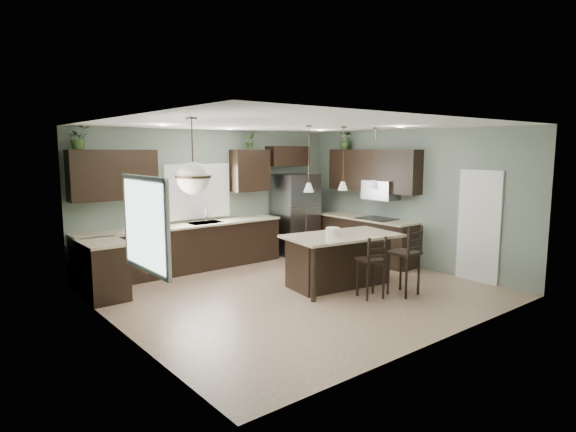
# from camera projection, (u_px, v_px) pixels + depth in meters

# --- Properties ---
(ground) EXTENTS (6.00, 6.00, 0.00)m
(ground) POSITION_uv_depth(u_px,v_px,m) (298.00, 292.00, 8.20)
(ground) COLOR #9E8466
(ground) RESTS_ON ground
(pantry_door) EXTENTS (0.04, 0.82, 2.04)m
(pantry_door) POSITION_uv_depth(u_px,v_px,m) (479.00, 226.00, 8.71)
(pantry_door) COLOR white
(pantry_door) RESTS_ON ground
(window_back) EXTENTS (1.35, 0.02, 1.00)m
(window_back) POSITION_uv_depth(u_px,v_px,m) (198.00, 191.00, 9.85)
(window_back) COLOR white
(window_back) RESTS_ON room_shell
(window_left) EXTENTS (0.02, 1.10, 1.00)m
(window_left) POSITION_uv_depth(u_px,v_px,m) (144.00, 225.00, 5.51)
(window_left) COLOR white
(window_left) RESTS_ON room_shell
(left_return_cabs) EXTENTS (0.60, 0.90, 0.90)m
(left_return_cabs) POSITION_uv_depth(u_px,v_px,m) (103.00, 271.00, 7.77)
(left_return_cabs) COLOR black
(left_return_cabs) RESTS_ON ground
(left_return_countertop) EXTENTS (0.66, 0.96, 0.04)m
(left_return_countertop) POSITION_uv_depth(u_px,v_px,m) (103.00, 243.00, 7.72)
(left_return_countertop) COLOR #C6B496
(left_return_countertop) RESTS_ON left_return_cabs
(back_lower_cabs) EXTENTS (4.20, 0.60, 0.90)m
(back_lower_cabs) POSITION_uv_depth(u_px,v_px,m) (186.00, 249.00, 9.50)
(back_lower_cabs) COLOR black
(back_lower_cabs) RESTS_ON ground
(back_countertop) EXTENTS (4.20, 0.66, 0.04)m
(back_countertop) POSITION_uv_depth(u_px,v_px,m) (185.00, 226.00, 9.42)
(back_countertop) COLOR #C6B496
(back_countertop) RESTS_ON back_lower_cabs
(sink_inset) EXTENTS (0.70, 0.45, 0.01)m
(sink_inset) POSITION_uv_depth(u_px,v_px,m) (206.00, 223.00, 9.70)
(sink_inset) COLOR gray
(sink_inset) RESTS_ON back_countertop
(faucet) EXTENTS (0.02, 0.02, 0.28)m
(faucet) POSITION_uv_depth(u_px,v_px,m) (206.00, 216.00, 9.65)
(faucet) COLOR silver
(faucet) RESTS_ON back_countertop
(back_upper_left) EXTENTS (1.55, 0.34, 0.90)m
(back_upper_left) POSITION_uv_depth(u_px,v_px,m) (114.00, 175.00, 8.58)
(back_upper_left) COLOR black
(back_upper_left) RESTS_ON room_shell
(back_upper_right) EXTENTS (0.85, 0.34, 0.90)m
(back_upper_right) POSITION_uv_depth(u_px,v_px,m) (250.00, 170.00, 10.42)
(back_upper_right) COLOR black
(back_upper_right) RESTS_ON room_shell
(fridge_header) EXTENTS (1.05, 0.34, 0.45)m
(fridge_header) POSITION_uv_depth(u_px,v_px,m) (288.00, 156.00, 11.03)
(fridge_header) COLOR black
(fridge_header) RESTS_ON room_shell
(right_lower_cabs) EXTENTS (0.60, 2.35, 0.90)m
(right_lower_cabs) POSITION_uv_depth(u_px,v_px,m) (367.00, 240.00, 10.49)
(right_lower_cabs) COLOR black
(right_lower_cabs) RESTS_ON ground
(right_countertop) EXTENTS (0.66, 2.35, 0.04)m
(right_countertop) POSITION_uv_depth(u_px,v_px,m) (367.00, 218.00, 10.41)
(right_countertop) COLOR #C6B496
(right_countertop) RESTS_ON right_lower_cabs
(cooktop) EXTENTS (0.58, 0.75, 0.02)m
(cooktop) POSITION_uv_depth(u_px,v_px,m) (377.00, 219.00, 10.20)
(cooktop) COLOR black
(cooktop) RESTS_ON right_countertop
(wall_oven_front) EXTENTS (0.01, 0.72, 0.60)m
(wall_oven_front) POSITION_uv_depth(u_px,v_px,m) (367.00, 243.00, 10.09)
(wall_oven_front) COLOR gray
(wall_oven_front) RESTS_ON right_lower_cabs
(right_upper_cabs) EXTENTS (0.34, 2.35, 0.90)m
(right_upper_cabs) POSITION_uv_depth(u_px,v_px,m) (373.00, 171.00, 10.36)
(right_upper_cabs) COLOR black
(right_upper_cabs) RESTS_ON room_shell
(microwave) EXTENTS (0.40, 0.75, 0.40)m
(microwave) POSITION_uv_depth(u_px,v_px,m) (381.00, 190.00, 10.17)
(microwave) COLOR gray
(microwave) RESTS_ON right_upper_cabs
(refrigerator) EXTENTS (0.90, 0.74, 1.85)m
(refrigerator) POSITION_uv_depth(u_px,v_px,m) (296.00, 214.00, 11.01)
(refrigerator) COLOR gray
(refrigerator) RESTS_ON ground
(kitchen_island) EXTENTS (2.12, 1.40, 0.92)m
(kitchen_island) POSITION_uv_depth(u_px,v_px,m) (342.00, 260.00, 8.47)
(kitchen_island) COLOR black
(kitchen_island) RESTS_ON ground
(serving_dish) EXTENTS (0.24, 0.24, 0.14)m
(serving_dish) POSITION_uv_depth(u_px,v_px,m) (333.00, 232.00, 8.30)
(serving_dish) COLOR silver
(serving_dish) RESTS_ON kitchen_island
(bar_stool_center) EXTENTS (0.47, 0.47, 1.03)m
(bar_stool_center) POSITION_uv_depth(u_px,v_px,m) (371.00, 267.00, 7.80)
(bar_stool_center) COLOR black
(bar_stool_center) RESTS_ON ground
(bar_stool_right) EXTENTS (0.46, 0.46, 1.17)m
(bar_stool_right) POSITION_uv_depth(u_px,v_px,m) (404.00, 260.00, 7.94)
(bar_stool_right) COLOR black
(bar_stool_right) RESTS_ON ground
(pendant_left) EXTENTS (0.17, 0.17, 1.10)m
(pendant_left) POSITION_uv_depth(u_px,v_px,m) (309.00, 159.00, 7.87)
(pendant_left) COLOR white
(pendant_left) RESTS_ON room_shell
(pendant_center) EXTENTS (0.17, 0.17, 1.10)m
(pendant_center) POSITION_uv_depth(u_px,v_px,m) (343.00, 158.00, 8.22)
(pendant_center) COLOR silver
(pendant_center) RESTS_ON room_shell
(pendant_right) EXTENTS (0.17, 0.17, 1.10)m
(pendant_right) POSITION_uv_depth(u_px,v_px,m) (375.00, 158.00, 8.57)
(pendant_right) COLOR white
(pendant_right) RESTS_ON room_shell
(chandelier) EXTENTS (0.44, 0.44, 0.95)m
(chandelier) POSITION_uv_depth(u_px,v_px,m) (193.00, 156.00, 5.92)
(chandelier) COLOR #F7F2CA
(chandelier) RESTS_ON room_shell
(plant_back_left) EXTENTS (0.41, 0.38, 0.40)m
(plant_back_left) POSITION_uv_depth(u_px,v_px,m) (78.00, 138.00, 8.12)
(plant_back_left) COLOR #2F4B21
(plant_back_left) RESTS_ON back_upper_left
(plant_back_right) EXTENTS (0.22, 0.18, 0.38)m
(plant_back_right) POSITION_uv_depth(u_px,v_px,m) (250.00, 141.00, 10.30)
(plant_back_right) COLOR #335726
(plant_back_right) RESTS_ON back_upper_right
(plant_right_wall) EXTENTS (0.29, 0.29, 0.44)m
(plant_right_wall) POSITION_uv_depth(u_px,v_px,m) (345.00, 140.00, 10.88)
(plant_right_wall) COLOR #294A20
(plant_right_wall) RESTS_ON right_upper_cabs
(room_shell) EXTENTS (6.00, 6.00, 6.00)m
(room_shell) POSITION_uv_depth(u_px,v_px,m) (298.00, 192.00, 7.96)
(room_shell) COLOR slate
(room_shell) RESTS_ON ground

